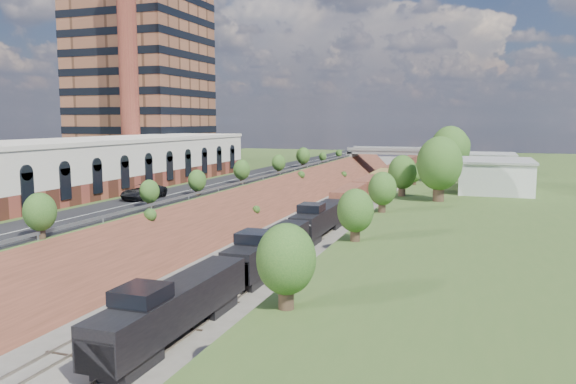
# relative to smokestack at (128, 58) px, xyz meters

# --- Properties ---
(ground) EXTENTS (400.00, 400.00, 0.00)m
(ground) POSITION_rel_smokestack_xyz_m (36.00, -56.00, -25.00)
(ground) COLOR #6B665B
(ground) RESTS_ON ground
(platform_left) EXTENTS (44.00, 180.00, 5.00)m
(platform_left) POSITION_rel_smokestack_xyz_m (3.00, 4.00, -22.50)
(platform_left) COLOR #3E5A25
(platform_left) RESTS_ON ground
(platform_right) EXTENTS (44.00, 180.00, 5.00)m
(platform_right) POSITION_rel_smokestack_xyz_m (69.00, 4.00, -22.50)
(platform_right) COLOR #3E5A25
(platform_right) RESTS_ON ground
(embankment_left) EXTENTS (10.00, 180.00, 10.00)m
(embankment_left) POSITION_rel_smokestack_xyz_m (25.00, 4.00, -25.00)
(embankment_left) COLOR brown
(embankment_left) RESTS_ON ground
(embankment_right) EXTENTS (10.00, 180.00, 10.00)m
(embankment_right) POSITION_rel_smokestack_xyz_m (47.00, 4.00, -25.00)
(embankment_right) COLOR brown
(embankment_right) RESTS_ON ground
(rail_left_track) EXTENTS (1.58, 180.00, 0.18)m
(rail_left_track) POSITION_rel_smokestack_xyz_m (33.40, 4.00, -24.91)
(rail_left_track) COLOR gray
(rail_left_track) RESTS_ON ground
(rail_right_track) EXTENTS (1.58, 180.00, 0.18)m
(rail_right_track) POSITION_rel_smokestack_xyz_m (38.60, 4.00, -24.91)
(rail_right_track) COLOR gray
(rail_right_track) RESTS_ON ground
(road) EXTENTS (8.00, 180.00, 0.10)m
(road) POSITION_rel_smokestack_xyz_m (20.50, 4.00, -19.95)
(road) COLOR black
(road) RESTS_ON platform_left
(guardrail) EXTENTS (0.10, 171.00, 0.70)m
(guardrail) POSITION_rel_smokestack_xyz_m (24.60, 3.80, -19.45)
(guardrail) COLOR #99999E
(guardrail) RESTS_ON platform_left
(commercial_building) EXTENTS (14.30, 62.30, 7.00)m
(commercial_building) POSITION_rel_smokestack_xyz_m (8.00, -18.00, -16.49)
(commercial_building) COLOR brown
(commercial_building) RESTS_ON platform_left
(highrise_tower) EXTENTS (22.00, 22.00, 53.90)m
(highrise_tower) POSITION_rel_smokestack_xyz_m (-8.00, 16.00, 7.88)
(highrise_tower) COLOR brown
(highrise_tower) RESTS_ON platform_left
(smokestack) EXTENTS (3.20, 3.20, 40.00)m
(smokestack) POSITION_rel_smokestack_xyz_m (0.00, 0.00, 0.00)
(smokestack) COLOR brown
(smokestack) RESTS_ON platform_left
(overpass) EXTENTS (24.50, 8.30, 7.40)m
(overpass) POSITION_rel_smokestack_xyz_m (36.00, 66.00, -20.08)
(overpass) COLOR gray
(overpass) RESTS_ON ground
(white_building_near) EXTENTS (9.00, 12.00, 4.00)m
(white_building_near) POSITION_rel_smokestack_xyz_m (59.50, -4.00, -18.00)
(white_building_near) COLOR silver
(white_building_near) RESTS_ON platform_right
(white_building_far) EXTENTS (8.00, 10.00, 3.60)m
(white_building_far) POSITION_rel_smokestack_xyz_m (59.00, 18.00, -18.20)
(white_building_far) COLOR silver
(white_building_far) RESTS_ON platform_right
(tree_right_large) EXTENTS (5.25, 5.25, 7.61)m
(tree_right_large) POSITION_rel_smokestack_xyz_m (53.00, -16.00, -15.62)
(tree_right_large) COLOR #473323
(tree_right_large) RESTS_ON platform_right
(tree_left_crest) EXTENTS (2.45, 2.45, 3.55)m
(tree_left_crest) POSITION_rel_smokestack_xyz_m (24.20, -36.00, -17.96)
(tree_left_crest) COLOR #473323
(tree_left_crest) RESTS_ON platform_left
(freight_train) EXTENTS (2.80, 158.53, 4.55)m
(freight_train) POSITION_rel_smokestack_xyz_m (38.60, 22.44, -22.53)
(freight_train) COLOR black
(freight_train) RESTS_ON ground
(suv) EXTENTS (3.26, 6.50, 1.76)m
(suv) POSITION_rel_smokestack_xyz_m (19.53, -26.14, -19.02)
(suv) COLOR black
(suv) RESTS_ON road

